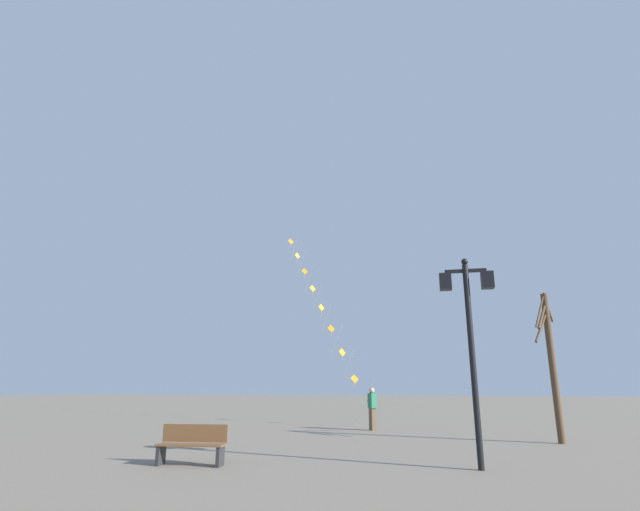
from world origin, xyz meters
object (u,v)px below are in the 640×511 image
kite_train (321,308)px  twin_lantern_lamp_post (469,319)px  park_bench (192,445)px  bare_tree (551,360)px  kite_flyer (372,408)px

kite_train → twin_lantern_lamp_post: bearing=-65.6°
park_bench → kite_train: bearing=86.9°
twin_lantern_lamp_post → kite_train: 16.39m
kite_train → park_bench: (0.18, -15.42, -5.61)m
twin_lantern_lamp_post → bare_tree: (3.03, 5.80, -0.68)m
twin_lantern_lamp_post → park_bench: twin_lantern_lamp_post is taller
twin_lantern_lamp_post → kite_flyer: bearing=109.7°
kite_train → kite_flyer: 8.10m
twin_lantern_lamp_post → bare_tree: size_ratio=0.97×
kite_flyer → bare_tree: 7.54m
bare_tree → kite_flyer: bearing=150.5°
twin_lantern_lamp_post → kite_train: bearing=114.4°
kite_train → kite_flyer: size_ratio=6.78×
twin_lantern_lamp_post → bare_tree: 6.58m
twin_lantern_lamp_post → kite_train: (-6.67, 14.71, 2.77)m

